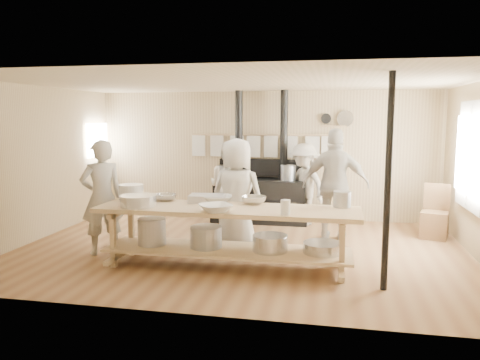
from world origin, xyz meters
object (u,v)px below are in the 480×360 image
object	(u,v)px
cook_left	(229,187)
cook_by_window	(304,184)
cook_right	(336,185)
chair	(434,222)
cook_center	(237,196)
roasting_pan	(207,198)
prep_table	(226,231)
cook_far_left	(102,197)
stove	(260,195)

from	to	relation	value
cook_left	cook_by_window	world-z (taller)	cook_left
cook_right	chair	bearing A→B (deg)	-159.95
cook_center	roasting_pan	size ratio (longest dim) A/B	3.55
prep_table	cook_center	distance (m)	0.85
cook_left	cook_right	bearing A→B (deg)	-170.03
prep_table	cook_far_left	bearing A→B (deg)	171.74
stove	chair	world-z (taller)	stove
prep_table	cook_by_window	xyz separation A→B (m)	(0.87, 2.85, 0.27)
cook_left	roasting_pan	distance (m)	1.79
chair	cook_far_left	bearing A→B (deg)	-141.91
stove	cook_far_left	bearing A→B (deg)	-126.26
cook_right	cook_by_window	xyz separation A→B (m)	(-0.60, 1.05, -0.16)
cook_center	cook_right	distance (m)	1.81
stove	cook_right	distance (m)	1.95
prep_table	cook_left	xyz separation A→B (m)	(-0.44, 2.12, 0.30)
cook_right	cook_by_window	size ratio (longest dim) A/B	1.20
cook_far_left	cook_right	bearing A→B (deg)	164.01
cook_by_window	prep_table	bearing A→B (deg)	-65.38
cook_center	cook_right	xyz separation A→B (m)	(1.48, 1.03, 0.07)
cook_by_window	cook_left	bearing A→B (deg)	-109.23
cook_right	chair	distance (m)	1.89
cook_far_left	chair	distance (m)	5.57
cook_right	cook_left	bearing A→B (deg)	-5.07
cook_center	chair	bearing A→B (deg)	-145.57
prep_table	chair	size ratio (longest dim) A/B	3.87
prep_table	cook_by_window	bearing A→B (deg)	72.99
cook_right	cook_far_left	bearing A→B (deg)	27.83
cook_far_left	prep_table	bearing A→B (deg)	132.18
roasting_pan	cook_far_left	bearing A→B (deg)	-178.59
cook_center	cook_by_window	world-z (taller)	cook_center
cook_right	roasting_pan	distance (m)	2.35
cook_far_left	cook_by_window	xyz separation A→B (m)	(2.87, 2.56, -0.08)
stove	chair	xyz separation A→B (m)	(3.16, -0.73, -0.25)
stove	cook_center	distance (m)	2.28
cook_far_left	cook_by_window	world-z (taller)	cook_far_left
stove	cook_by_window	bearing A→B (deg)	-10.90
cook_far_left	cook_left	size ratio (longest dim) A/B	1.07
cook_far_left	roasting_pan	bearing A→B (deg)	141.84
cook_by_window	stove	bearing A→B (deg)	-149.27
roasting_pan	chair	bearing A→B (deg)	28.95
cook_by_window	roasting_pan	bearing A→B (deg)	-74.56
cook_right	chair	size ratio (longest dim) A/B	2.04
cook_left	chair	bearing A→B (deg)	-158.07
cook_left	cook_far_left	bearing A→B (deg)	68.88
stove	prep_table	world-z (taller)	stove
cook_far_left	cook_center	xyz separation A→B (m)	(1.99, 0.48, 0.01)
cook_left	cook_by_window	xyz separation A→B (m)	(1.32, 0.73, -0.03)
cook_by_window	chair	xyz separation A→B (m)	(2.29, -0.57, -0.52)
cook_left	stove	bearing A→B (deg)	-97.03
cook_by_window	chair	distance (m)	2.42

